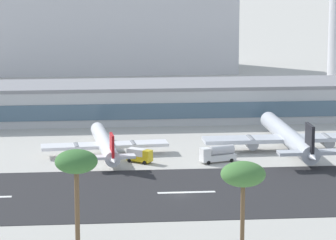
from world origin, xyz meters
The scene contains 11 objects.
ground_plane centered at (0.00, 0.00, 0.00)m, with size 1400.00×1400.00×0.00m, color #B2AFA8.
runway_strip centered at (0.00, 1.85, 0.04)m, with size 800.00×39.09×0.08m, color #262628.
runway_centreline_dash_4 centered at (1.43, 1.85, 0.09)m, with size 12.00×1.20×0.01m, color white.
terminal_building centered at (8.44, 80.94, 5.41)m, with size 199.36×21.29×10.81m.
distant_hotel_block centered at (-20.78, 186.95, 16.44)m, with size 122.53×34.24×32.89m, color #BCBCC1.
airliner_red_tail_gate_0 centered at (-14.47, 36.83, 2.65)m, with size 31.04×39.84×8.32m.
airliner_black_tail_gate_1 centered at (30.98, 37.53, 3.28)m, with size 42.75×49.32×10.29m.
service_fuel_truck_0 centered at (11.62, 27.50, 2.03)m, with size 8.89×5.03×3.95m.
service_box_truck_1 centered at (-6.62, 28.89, 1.79)m, with size 6.29×5.41×3.25m.
palm_tree_0 centered at (-20.62, -34.55, 15.50)m, with size 6.97×6.97×17.82m.
palm_tree_2 centered at (6.08, -38.31, 13.92)m, with size 7.27×7.27×16.15m.
Camera 1 is at (-18.82, -178.83, 50.76)m, focal length 97.73 mm.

